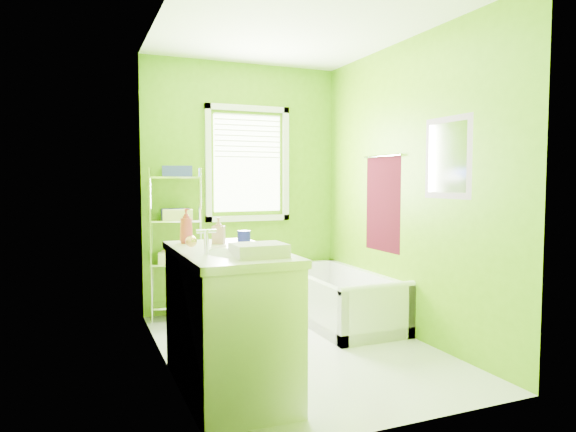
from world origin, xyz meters
name	(u,v)px	position (x,y,z in m)	size (l,w,h in m)	color
ground	(297,348)	(0.00, 0.00, 0.00)	(2.90, 2.90, 0.00)	silver
room_envelope	(297,159)	(0.00, 0.00, 1.55)	(2.14, 2.94, 2.62)	#579207
window	(248,158)	(0.05, 1.42, 1.61)	(0.92, 0.05, 1.22)	white
door	(197,248)	(-1.04, -1.00, 1.00)	(0.09, 0.80, 2.00)	white
right_wall_decor	(406,186)	(1.04, -0.02, 1.32)	(0.04, 1.48, 1.17)	#3B0610
bathtub	(338,305)	(0.69, 0.58, 0.16)	(0.73, 1.56, 0.51)	white
toilet	(225,281)	(-0.30, 1.12, 0.37)	(0.41, 0.73, 0.74)	white
vanity	(228,316)	(-0.75, -0.59, 0.49)	(0.63, 1.24, 1.18)	white
wire_shelf_unit	(178,227)	(-0.72, 1.28, 0.92)	(0.55, 0.45, 1.51)	silver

